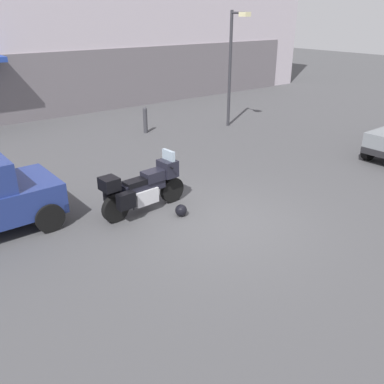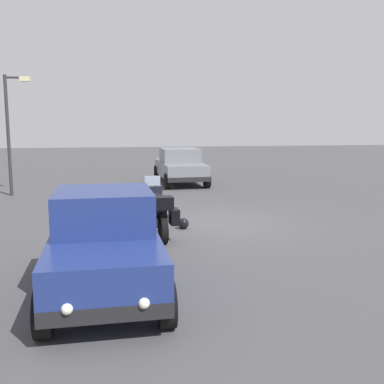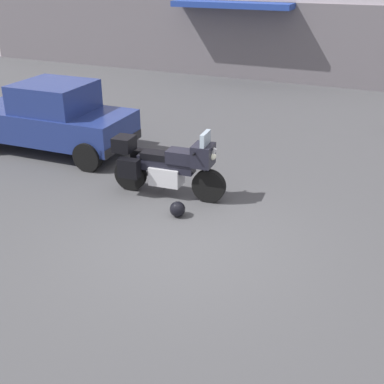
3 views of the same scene
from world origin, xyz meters
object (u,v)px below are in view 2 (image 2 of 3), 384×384
(motorcycle, at_px, (157,210))
(car_sedan_far, at_px, (180,166))
(car_hatchback_near, at_px, (105,243))
(helmet, at_px, (183,223))
(streetlamp_curbside, at_px, (12,122))

(motorcycle, distance_m, car_sedan_far, 9.72)
(motorcycle, distance_m, car_hatchback_near, 3.72)
(car_hatchback_near, distance_m, car_sedan_far, 13.41)
(car_hatchback_near, height_order, car_sedan_far, car_hatchback_near)
(motorcycle, height_order, car_sedan_far, car_sedan_far)
(motorcycle, relative_size, helmet, 8.09)
(helmet, distance_m, car_sedan_far, 9.06)
(motorcycle, relative_size, car_hatchback_near, 0.58)
(motorcycle, relative_size, streetlamp_curbside, 0.51)
(motorcycle, distance_m, streetlamp_curbside, 8.66)
(car_hatchback_near, relative_size, streetlamp_curbside, 0.88)
(car_hatchback_near, xyz_separation_m, streetlamp_curbside, (10.51, 3.50, 1.91))
(car_sedan_far, bearing_deg, streetlamp_curbside, 109.53)
(streetlamp_curbside, bearing_deg, car_hatchback_near, -161.57)
(helmet, relative_size, car_hatchback_near, 0.07)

